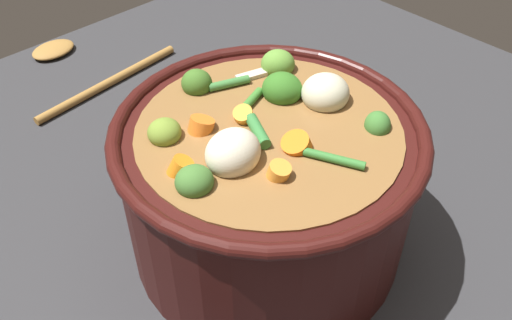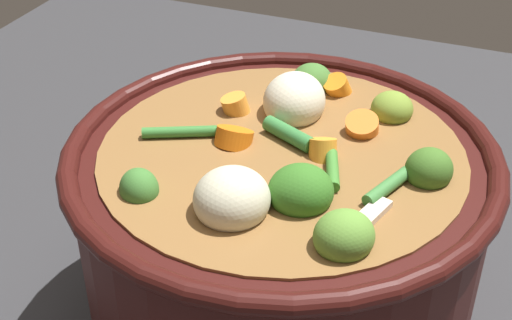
{
  "view_description": "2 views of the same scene",
  "coord_description": "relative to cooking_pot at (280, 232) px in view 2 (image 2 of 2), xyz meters",
  "views": [
    {
      "loc": [
        0.28,
        -0.28,
        0.47
      ],
      "look_at": [
        0.0,
        -0.02,
        0.13
      ],
      "focal_mm": 39.51,
      "sensor_mm": 36.0,
      "label": 1
    },
    {
      "loc": [
        -0.13,
        0.38,
        0.41
      ],
      "look_at": [
        0.01,
        0.01,
        0.15
      ],
      "focal_mm": 51.12,
      "sensor_mm": 36.0,
      "label": 2
    }
  ],
  "objects": [
    {
      "name": "salt_shaker",
      "position": [
        0.06,
        -0.2,
        -0.04
      ],
      "size": [
        0.03,
        0.03,
        0.09
      ],
      "color": "silver",
      "rests_on": "ground_plane"
    },
    {
      "name": "ground_plane",
      "position": [
        0.0,
        -0.0,
        -0.08
      ],
      "size": [
        1.1,
        1.1,
        0.0
      ],
      "primitive_type": "plane",
      "color": "#2D2D30"
    },
    {
      "name": "cooking_pot",
      "position": [
        0.0,
        0.0,
        0.0
      ],
      "size": [
        0.29,
        0.29,
        0.18
      ],
      "color": "#38110F",
      "rests_on": "ground_plane"
    }
  ]
}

